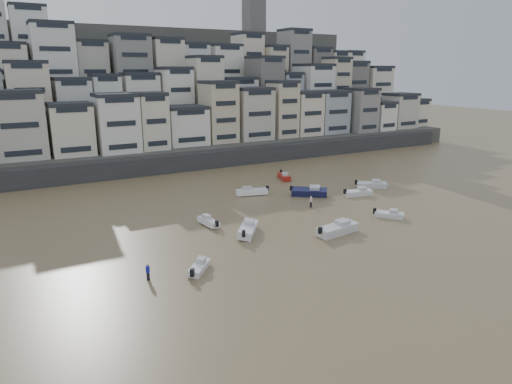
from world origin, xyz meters
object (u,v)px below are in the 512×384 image
boat_g (372,184)px  boat_j (199,266)px  boat_b (389,214)px  boat_d (358,191)px  person_blue (148,272)px  boat_a (338,227)px  boat_h (252,190)px  boat_e (309,191)px  boat_c (248,228)px  boat_f (209,221)px  person_pink (311,202)px  boat_i (284,176)px

boat_g → boat_j: 42.87m
boat_b → boat_d: boat_d is taller
boat_g → person_blue: person_blue is taller
boat_a → boat_h: size_ratio=1.15×
boat_e → boat_j: bearing=-108.2°
boat_c → boat_f: 6.30m
boat_h → boat_j: boat_h is taller
boat_g → boat_j: bearing=-123.8°
boat_c → boat_a: bearing=-80.7°
boat_g → boat_a: bearing=-109.7°
boat_b → boat_g: size_ratio=0.75×
boat_j → person_blue: (-5.17, 0.61, 0.30)m
boat_j → person_pink: size_ratio=2.40×
boat_f → boat_h: size_ratio=0.79×
boat_a → boat_f: boat_a is taller
boat_b → person_pink: (-6.61, 9.47, 0.29)m
boat_e → person_pink: 6.26m
boat_e → boat_d: bearing=10.5°
boat_c → boat_h: bearing=7.7°
boat_c → boat_i: bearing=-3.3°
boat_b → person_pink: 11.56m
boat_f → boat_a: bearing=-137.4°
boat_g → boat_i: size_ratio=1.13×
boat_c → boat_g: size_ratio=1.06×
boat_e → boat_i: 12.40m
boat_e → boat_h: boat_e is taller
boat_f → boat_i: bearing=-59.9°
boat_i → boat_b: bearing=18.6°
boat_c → boat_g: boat_c is taller
boat_i → person_blue: bearing=-31.9°
boat_i → boat_j: 42.26m
boat_b → boat_g: boat_g is taller
boat_e → boat_j: boat_e is taller
boat_g → boat_c: bearing=-129.0°
boat_c → boat_h: 18.55m
boat_h → boat_i: bearing=-132.3°
boat_c → boat_f: size_ratio=1.35×
boat_g → person_pink: size_ratio=3.28×
boat_a → boat_h: boat_a is taller
boat_h → person_blue: (-24.15, -22.60, 0.10)m
boat_f → boat_h: (12.33, 10.43, 0.16)m
boat_d → boat_i: (-4.29, 15.80, -0.01)m
boat_d → boat_j: 36.88m
boat_e → boat_a: bearing=-76.4°
boat_b → boat_i: size_ratio=0.85×
boat_e → boat_f: bearing=-127.6°
boat_a → person_blue: bearing=174.5°
boat_g → boat_h: 21.40m
boat_g → boat_j: (-39.41, -16.86, -0.21)m
boat_b → boat_j: boat_b is taller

